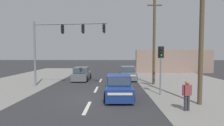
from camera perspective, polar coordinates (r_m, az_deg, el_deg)
ground_plane at (r=12.13m, az=-6.64°, el=-11.45°), size 140.00×140.00×0.00m
lane_dash_near at (r=10.22m, az=-8.11°, el=-14.22°), size 0.20×2.40×0.01m
lane_dash_mid at (r=15.03m, az=-5.18°, el=-8.57°), size 0.20×2.40×0.01m
lane_dash_far at (r=19.93m, az=-3.71°, el=-5.67°), size 0.20×2.40×0.01m
kerb_right_verge at (r=15.86m, az=29.17°, el=-8.31°), size 10.00×44.00×0.02m
kerb_left_verge at (r=18.81m, az=-31.74°, el=-6.63°), size 8.00×40.00×0.02m
utility_pole_foreground_right at (r=11.75m, az=26.77°, el=15.69°), size 3.78×0.53×10.59m
utility_pole_midground_right at (r=17.55m, az=13.61°, el=8.18°), size 1.80×0.26×8.77m
traffic_signal_mast at (r=16.73m, az=-16.88°, el=7.47°), size 6.86×0.96×6.00m
pedestal_signal_right_kerb at (r=13.15m, az=15.66°, el=0.27°), size 0.44×0.29×3.56m
shopfront_wall_far at (r=29.25m, az=19.58°, el=0.50°), size 12.00×1.00×3.60m
hatchback_oncoming_near at (r=20.06m, az=-9.88°, el=-3.64°), size 1.83×3.66×1.53m
sedan_kerbside_parked at (r=20.54m, az=5.17°, el=-3.44°), size 1.90×4.25×1.56m
sedan_crossing_left at (r=12.26m, az=2.13°, el=-7.90°), size 1.93×4.26×1.56m
pedestrian_at_kerb at (r=10.12m, az=23.27°, el=-9.22°), size 0.55×0.29×1.63m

